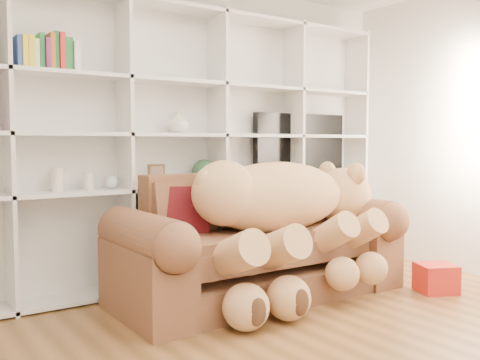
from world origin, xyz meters
TOP-DOWN VIEW (x-y plane):
  - wall_back at (0.00, 2.50)m, footprint 5.00×0.02m
  - bookshelf at (-0.24, 2.36)m, footprint 4.43×0.35m
  - sofa at (0.41, 1.65)m, footprint 2.33×1.01m
  - teddy_bear at (0.54, 1.45)m, footprint 1.90×1.00m
  - throw_pillow at (-0.19, 1.81)m, footprint 0.45×0.36m
  - gift_box at (1.68, 0.89)m, footprint 0.38×0.37m
  - tv at (1.46, 2.35)m, footprint 1.12×0.18m
  - picture_frame at (-0.16, 2.30)m, footprint 0.15×0.05m
  - green_vase at (0.30, 2.30)m, footprint 0.22×0.22m
  - figurine_tall at (-0.98, 2.30)m, footprint 0.12×0.12m
  - figurine_short at (-0.74, 2.30)m, footprint 0.09×0.09m
  - snow_globe at (-0.56, 2.30)m, footprint 0.10×0.10m
  - shelf_vase at (0.04, 2.30)m, footprint 0.19×0.19m

SIDE VIEW (x-z plane):
  - gift_box at x=1.68m, z-range 0.00..0.23m
  - sofa at x=0.41m, z-range -0.12..0.86m
  - throw_pillow at x=-0.19m, z-range 0.49..0.90m
  - teddy_bear at x=0.54m, z-range 0.15..1.25m
  - snow_globe at x=-0.56m, z-range 0.87..0.97m
  - figurine_short at x=-0.74m, z-range 0.86..1.00m
  - figurine_tall at x=-0.98m, z-range 0.86..1.05m
  - picture_frame at x=-0.16m, z-range 0.87..1.05m
  - green_vase at x=0.30m, z-range 0.86..1.09m
  - tv at x=1.46m, z-range 0.86..1.52m
  - bookshelf at x=-0.24m, z-range 0.11..2.51m
  - wall_back at x=0.00m, z-range 0.00..2.70m
  - shelf_vase at x=0.04m, z-range 1.31..1.50m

